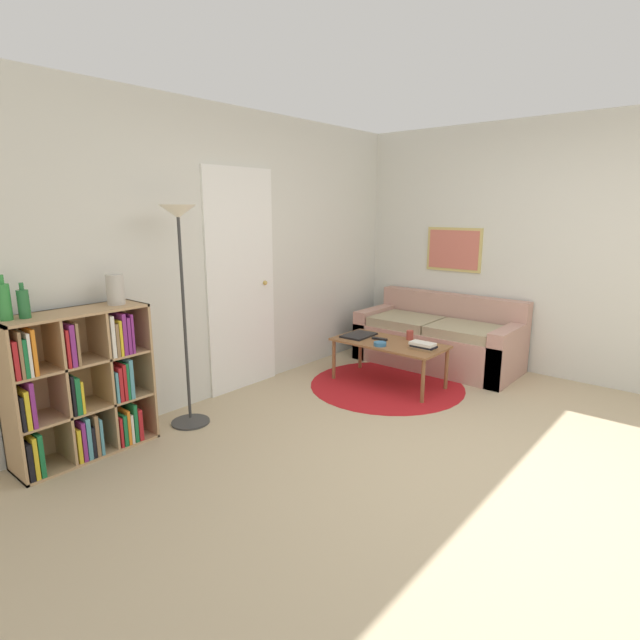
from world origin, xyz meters
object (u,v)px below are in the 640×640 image
(floor_lamp, at_px, (180,255))
(bowl, at_px, (380,344))
(bottle_middle, at_px, (24,303))
(laptop, at_px, (359,335))
(couch, at_px, (440,340))
(vase_on_shelf, at_px, (115,289))
(bottle_left, at_px, (4,301))
(cup, at_px, (410,335))
(coffee_table, at_px, (389,346))
(bookshelf, at_px, (80,388))

(floor_lamp, height_order, bowl, floor_lamp)
(floor_lamp, height_order, bottle_middle, floor_lamp)
(floor_lamp, height_order, laptop, floor_lamp)
(floor_lamp, distance_m, couch, 3.08)
(laptop, relative_size, bowl, 2.98)
(couch, bearing_deg, vase_on_shelf, 163.70)
(couch, distance_m, bottle_left, 4.15)
(cup, relative_size, bottle_left, 0.33)
(coffee_table, distance_m, bottle_left, 3.23)
(bookshelf, height_order, couch, bookshelf)
(bottle_left, bearing_deg, couch, -13.90)
(coffee_table, xyz_separation_m, bottle_left, (-3.01, 0.89, 0.77))
(coffee_table, relative_size, vase_on_shelf, 5.05)
(coffee_table, distance_m, bowl, 0.18)
(bookshelf, bearing_deg, floor_lamp, -9.81)
(coffee_table, height_order, laptop, laptop)
(floor_lamp, relative_size, laptop, 4.85)
(couch, xyz_separation_m, bottle_left, (-3.94, 0.97, 0.88))
(bookshelf, xyz_separation_m, laptop, (2.62, -0.50, -0.06))
(laptop, distance_m, bottle_left, 3.13)
(floor_lamp, bearing_deg, laptop, -11.22)
(couch, xyz_separation_m, laptop, (-0.93, 0.45, 0.17))
(floor_lamp, bearing_deg, bowl, -23.80)
(bottle_middle, bearing_deg, bowl, -17.75)
(coffee_table, distance_m, laptop, 0.37)
(floor_lamp, distance_m, vase_on_shelf, 0.54)
(bowl, distance_m, vase_on_shelf, 2.41)
(floor_lamp, xyz_separation_m, bottle_left, (-1.17, 0.17, -0.21))
(bottle_middle, bearing_deg, laptop, -9.87)
(laptop, relative_size, bottle_middle, 1.60)
(laptop, bearing_deg, coffee_table, -89.18)
(bottle_left, bearing_deg, cup, -17.23)
(couch, distance_m, bowl, 1.12)
(bookshelf, bearing_deg, bottle_middle, 178.93)
(bookshelf, xyz_separation_m, cup, (2.84, -0.97, -0.02))
(bottle_middle, bearing_deg, floor_lamp, -7.53)
(cup, bearing_deg, vase_on_shelf, 158.93)
(coffee_table, bearing_deg, vase_on_shelf, 159.45)
(vase_on_shelf, bearing_deg, bottle_middle, 179.50)
(floor_lamp, distance_m, coffee_table, 2.21)
(couch, xyz_separation_m, coffee_table, (-0.93, 0.08, 0.12))
(bookshelf, height_order, laptop, bookshelf)
(bowl, height_order, vase_on_shelf, vase_on_shelf)
(floor_lamp, relative_size, bowl, 14.48)
(cup, bearing_deg, floor_lamp, 157.87)
(bowl, xyz_separation_m, bottle_left, (-2.84, 0.90, 0.71))
(bookshelf, xyz_separation_m, bottle_middle, (-0.28, 0.01, 0.64))
(laptop, bearing_deg, bookshelf, 169.20)
(vase_on_shelf, bearing_deg, cup, -21.07)
(couch, relative_size, coffee_table, 1.58)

